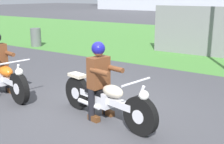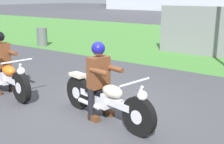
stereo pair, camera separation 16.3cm
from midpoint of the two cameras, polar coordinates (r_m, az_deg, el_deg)
name	(u,v)px [view 1 (the left image)]	position (r m, az deg, el deg)	size (l,w,h in m)	color
ground	(96,111)	(5.66, -4.02, -7.74)	(120.00, 120.00, 0.00)	#424247
grass_verge	(224,43)	(14.55, 20.88, 5.33)	(60.00, 12.00, 0.01)	#478438
motorcycle_lead	(106,99)	(5.13, -2.13, -5.42)	(2.23, 0.75, 0.88)	black
rider_lead	(99,74)	(5.12, -3.43, -0.48)	(0.61, 0.53, 1.40)	black
motorcycle_follow	(3,78)	(6.87, -21.31, -1.15)	(2.10, 0.73, 0.89)	black
trash_can	(36,37)	(13.19, -15.13, 6.62)	(0.45, 0.45, 0.79)	#595E5B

